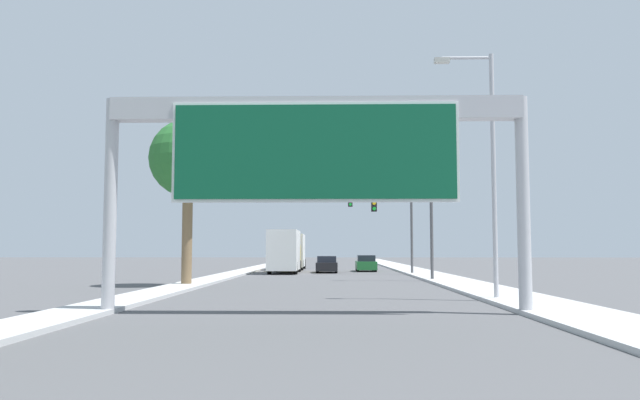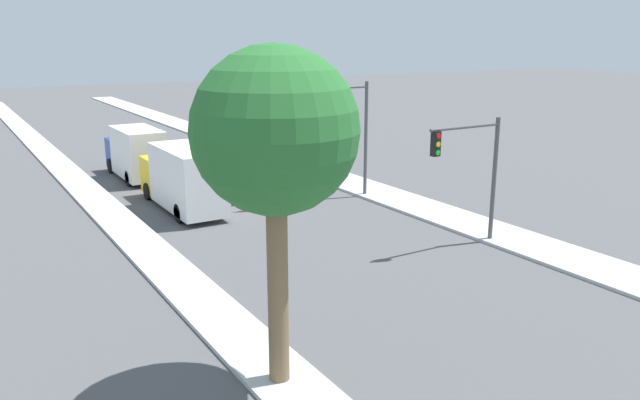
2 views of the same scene
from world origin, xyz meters
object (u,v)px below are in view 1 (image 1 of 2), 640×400
(car_near_left, at_px, (366,264))
(truck_box_secondary, at_px, (292,252))
(sign_gantry, at_px, (315,143))
(palm_tree_background, at_px, (188,160))
(street_lamp_right, at_px, (487,156))
(traffic_light_mid_block, at_px, (391,216))
(truck_box_primary, at_px, (285,252))
(traffic_light_near_intersection, at_px, (411,219))
(car_mid_right, at_px, (327,265))

(car_near_left, distance_m, truck_box_secondary, 8.43)
(sign_gantry, bearing_deg, palm_tree_background, 117.13)
(street_lamp_right, bearing_deg, palm_tree_background, 146.57)
(truck_box_secondary, height_order, traffic_light_mid_block, traffic_light_mid_block)
(truck_box_secondary, distance_m, street_lamp_right, 38.45)
(palm_tree_background, height_order, street_lamp_right, street_lamp_right)
(car_near_left, height_order, truck_box_primary, truck_box_primary)
(truck_box_primary, relative_size, truck_box_secondary, 1.15)
(car_near_left, distance_m, traffic_light_mid_block, 8.45)
(car_near_left, bearing_deg, sign_gantry, -95.34)
(truck_box_primary, distance_m, street_lamp_right, 29.72)
(truck_box_secondary, xyz_separation_m, traffic_light_mid_block, (8.59, -11.89, 2.87))
(car_near_left, xyz_separation_m, truck_box_primary, (-7.00, -4.63, 1.10))
(traffic_light_near_intersection, xyz_separation_m, traffic_light_mid_block, (-0.35, 10.00, 0.72))
(truck_box_secondary, xyz_separation_m, traffic_light_near_intersection, (8.94, -21.90, 2.15))
(car_mid_right, distance_m, street_lamp_right, 30.31)
(sign_gantry, distance_m, truck_box_primary, 33.21)
(car_mid_right, bearing_deg, street_lamp_right, -77.24)
(sign_gantry, xyz_separation_m, traffic_light_mid_block, (5.09, 30.15, -0.69))
(car_mid_right, relative_size, truck_box_secondary, 0.64)
(palm_tree_background, bearing_deg, street_lamp_right, -33.43)
(car_mid_right, relative_size, street_lamp_right, 0.47)
(sign_gantry, distance_m, traffic_light_mid_block, 30.58)
(sign_gantry, xyz_separation_m, car_mid_right, (0.00, 34.31, -4.62))
(sign_gantry, bearing_deg, traffic_light_mid_block, 80.41)
(sign_gantry, relative_size, palm_tree_background, 1.46)
(truck_box_primary, xyz_separation_m, street_lamp_right, (10.10, -27.68, 3.85))
(car_near_left, distance_m, street_lamp_right, 32.83)
(car_mid_right, bearing_deg, palm_tree_background, -110.27)
(traffic_light_mid_block, relative_size, street_lamp_right, 0.69)
(truck_box_secondary, relative_size, street_lamp_right, 0.73)
(truck_box_secondary, relative_size, traffic_light_near_intersection, 1.24)
(sign_gantry, distance_m, palm_tree_background, 16.22)
(car_mid_right, relative_size, traffic_light_near_intersection, 0.79)
(car_near_left, bearing_deg, traffic_light_mid_block, -77.70)
(truck_box_primary, bearing_deg, sign_gantry, -83.92)
(street_lamp_right, bearing_deg, sign_gantry, -142.03)
(traffic_light_near_intersection, xyz_separation_m, street_lamp_right, (1.16, -15.00, 1.75))
(sign_gantry, distance_m, truck_box_secondary, 42.34)
(sign_gantry, bearing_deg, street_lamp_right, 37.97)
(traffic_light_near_intersection, height_order, street_lamp_right, street_lamp_right)
(truck_box_primary, xyz_separation_m, truck_box_secondary, (-0.00, 9.21, -0.05))
(sign_gantry, xyz_separation_m, palm_tree_background, (-7.36, 14.37, 1.58))
(car_mid_right, height_order, traffic_light_near_intersection, traffic_light_near_intersection)
(sign_gantry, height_order, traffic_light_near_intersection, sign_gantry)
(truck_box_secondary, relative_size, traffic_light_mid_block, 1.05)
(traffic_light_near_intersection, distance_m, palm_tree_background, 14.36)
(truck_box_primary, distance_m, traffic_light_near_intersection, 15.67)
(traffic_light_mid_block, bearing_deg, palm_tree_background, -128.29)
(traffic_light_near_intersection, bearing_deg, palm_tree_background, -155.72)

